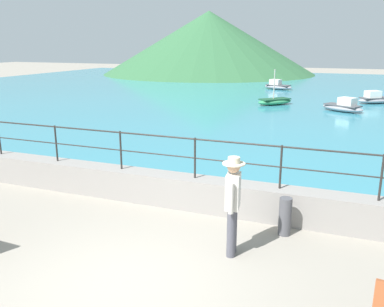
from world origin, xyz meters
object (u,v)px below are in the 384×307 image
object	(u,v)px
boat_1	(343,107)
boat_4	(275,101)
bollard	(285,216)
boat_0	(375,99)
person_walking	(233,201)
boat_5	(278,86)

from	to	relation	value
boat_1	boat_4	distance (m)	4.01
boat_1	boat_4	xyz separation A→B (m)	(-3.82, 1.21, -0.06)
bollard	boat_4	xyz separation A→B (m)	(-3.18, 16.75, -0.11)
boat_0	boat_4	world-z (taller)	boat_4
boat_0	person_walking	bearing A→B (deg)	-98.52
person_walking	boat_0	world-z (taller)	person_walking
person_walking	bollard	bearing A→B (deg)	55.88
boat_4	boat_1	bearing A→B (deg)	-17.62
boat_5	bollard	bearing A→B (deg)	-79.94
person_walking	boat_0	distance (m)	20.81
boat_5	boat_1	bearing A→B (deg)	-62.03
boat_5	boat_4	bearing A→B (deg)	-81.35
boat_1	boat_5	size ratio (longest dim) A/B	0.99
person_walking	boat_4	size ratio (longest dim) A/B	0.76
boat_0	boat_1	world-z (taller)	same
bollard	boat_0	xyz separation A→B (m)	(2.34, 19.48, -0.04)
boat_0	boat_5	bearing A→B (deg)	140.24
bollard	boat_1	bearing A→B (deg)	87.64
boat_4	boat_5	size ratio (longest dim) A/B	0.94
person_walking	boat_5	bearing A→B (deg)	98.08
boat_0	boat_5	world-z (taller)	same
boat_1	boat_0	bearing A→B (deg)	66.66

